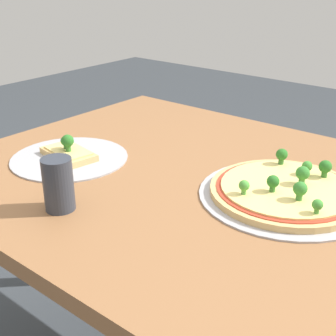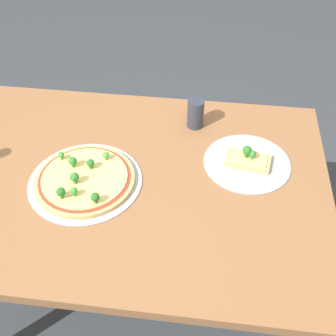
% 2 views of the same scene
% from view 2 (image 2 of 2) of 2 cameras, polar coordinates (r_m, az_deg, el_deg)
% --- Properties ---
extents(ground_plane, '(8.00, 8.00, 0.00)m').
position_cam_2_polar(ground_plane, '(1.99, -3.96, -16.61)').
color(ground_plane, '#33383D').
extents(dining_table, '(1.31, 0.92, 0.75)m').
position_cam_2_polar(dining_table, '(1.45, -5.23, -3.68)').
color(dining_table, brown).
rests_on(dining_table, ground_plane).
extents(pizza_tray_whole, '(0.37, 0.37, 0.06)m').
position_cam_2_polar(pizza_tray_whole, '(1.38, -11.22, -1.51)').
color(pizza_tray_whole, '#A3A3A8').
rests_on(pizza_tray_whole, dining_table).
extents(pizza_tray_slice, '(0.29, 0.29, 0.07)m').
position_cam_2_polar(pizza_tray_slice, '(1.44, 10.71, 0.93)').
color(pizza_tray_slice, '#A3A3A8').
rests_on(pizza_tray_slice, dining_table).
extents(drinking_cup, '(0.06, 0.06, 0.11)m').
position_cam_2_polar(drinking_cup, '(1.55, 3.74, 7.37)').
color(drinking_cup, '#2D333D').
rests_on(drinking_cup, dining_table).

